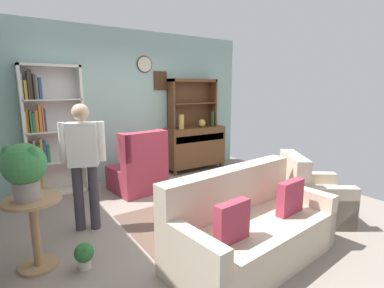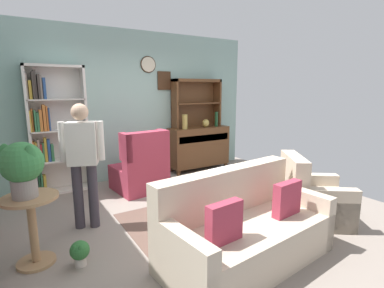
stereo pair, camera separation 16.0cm
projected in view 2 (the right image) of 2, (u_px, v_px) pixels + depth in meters
ground_plane at (193, 213)px, 4.12m from camera, size 5.40×4.60×0.02m
wall_back at (136, 105)px, 5.64m from camera, size 5.00×0.09×2.80m
area_rug at (217, 217)px, 3.97m from camera, size 2.38×1.66×0.01m
bookshelf at (53, 129)px, 4.77m from camera, size 0.90×0.30×2.10m
sideboard at (199, 146)px, 6.24m from camera, size 1.30×0.45×0.92m
sideboard_hutch at (196, 97)px, 6.13m from camera, size 1.10×0.26×1.00m
vase_tall at (185, 122)px, 5.87m from camera, size 0.11×0.11×0.29m
vase_round at (206, 123)px, 6.16m from camera, size 0.15×0.15×0.17m
bottle_wine at (216, 119)px, 6.26m from camera, size 0.07×0.07×0.32m
couch_floral at (244, 230)px, 2.96m from camera, size 1.88×1.03×0.90m
armchair_floral at (312, 200)px, 3.83m from camera, size 1.07×1.06×0.88m
wingback_chair at (141, 169)px, 4.94m from camera, size 0.86×0.88×1.05m
plant_stand at (32, 223)px, 2.86m from camera, size 0.52×0.52×0.71m
potted_plant_large at (22, 166)px, 2.72m from camera, size 0.39×0.39×0.54m
potted_plant_small at (80, 252)px, 2.86m from camera, size 0.19×0.19×0.26m
person_reading at (83, 157)px, 3.54m from camera, size 0.51×0.31×1.56m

